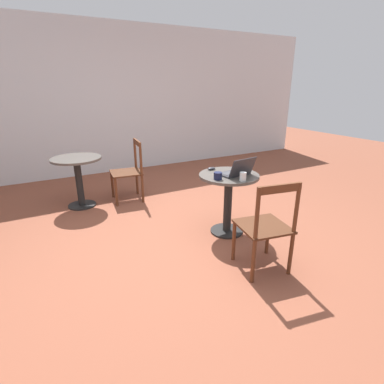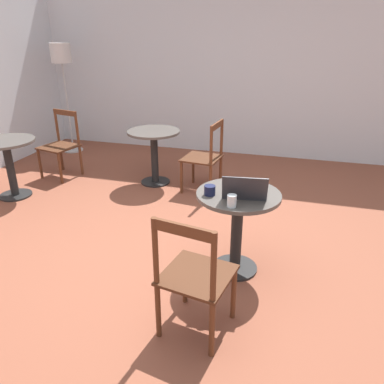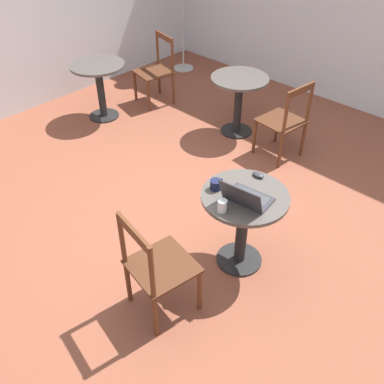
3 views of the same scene
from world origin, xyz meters
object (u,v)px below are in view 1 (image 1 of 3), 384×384
object	(u,v)px
chair_mid_front	(129,171)
laptop	(236,171)
cafe_table_near	(228,191)
mouse	(212,168)
drinking_glass	(243,176)
mug	(218,176)
cafe_table_mid	(78,171)
chair_near_left	(266,227)

from	to	relation	value
chair_mid_front	laptop	size ratio (longest dim) A/B	2.43
cafe_table_near	mouse	distance (m)	0.33
drinking_glass	mug	bearing A→B (deg)	50.77
cafe_table_near	cafe_table_mid	world-z (taller)	same
cafe_table_mid	drinking_glass	size ratio (longest dim) A/B	7.66
cafe_table_near	drinking_glass	world-z (taller)	drinking_glass
chair_near_left	cafe_table_mid	bearing A→B (deg)	26.45
laptop	mug	size ratio (longest dim) A/B	3.00
chair_near_left	mouse	xyz separation A→B (m)	(1.04, -0.07, 0.28)
chair_mid_front	mouse	xyz separation A→B (m)	(-1.32, -0.59, 0.28)
laptop	mouse	xyz separation A→B (m)	(0.31, 0.12, -0.03)
cafe_table_near	chair_mid_front	bearing A→B (deg)	22.76
cafe_table_mid	mouse	distance (m)	1.91
cafe_table_near	drinking_glass	xyz separation A→B (m)	(-0.26, 0.01, 0.24)
cafe_table_near	mouse	world-z (taller)	mouse
chair_near_left	mouse	distance (m)	1.08
mouse	chair_mid_front	bearing A→B (deg)	24.08
chair_near_left	laptop	distance (m)	0.81
cafe_table_mid	drinking_glass	bearing A→B (deg)	-144.83
mouse	drinking_glass	distance (m)	0.51
chair_near_left	cafe_table_near	bearing A→B (deg)	-10.28
cafe_table_near	chair_near_left	size ratio (longest dim) A/B	0.80
mouse	cafe_table_near	bearing A→B (deg)	-164.52
cafe_table_mid	mug	xyz separation A→B (m)	(-1.75, -1.14, 0.23)
cafe_table_mid	laptop	bearing A→B (deg)	-140.62
mug	laptop	bearing A→B (deg)	-83.37
chair_near_left	chair_mid_front	bearing A→B (deg)	12.37
mouse	mug	xyz separation A→B (m)	(-0.34, 0.14, 0.02)
cafe_table_near	mouse	size ratio (longest dim) A/B	7.05
chair_near_left	drinking_glass	xyz separation A→B (m)	(0.53, -0.13, 0.31)
laptop	drinking_glass	distance (m)	0.20
cafe_table_near	chair_near_left	xyz separation A→B (m)	(-0.79, 0.14, -0.07)
drinking_glass	cafe_table_mid	bearing A→B (deg)	35.17
cafe_table_near	drinking_glass	bearing A→B (deg)	177.69
chair_mid_front	mug	distance (m)	1.75
chair_near_left	drinking_glass	world-z (taller)	chair_near_left
cafe_table_near	chair_mid_front	xyz separation A→B (m)	(1.57, 0.66, -0.07)
chair_near_left	mug	distance (m)	0.76
drinking_glass	laptop	bearing A→B (deg)	-17.88
chair_near_left	mug	xyz separation A→B (m)	(0.69, 0.07, 0.31)
laptop	drinking_glass	bearing A→B (deg)	162.12
cafe_table_mid	chair_near_left	size ratio (longest dim) A/B	0.80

